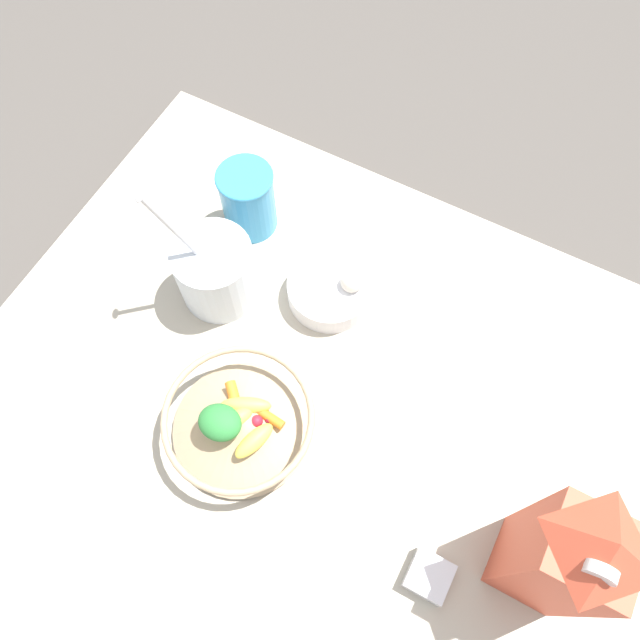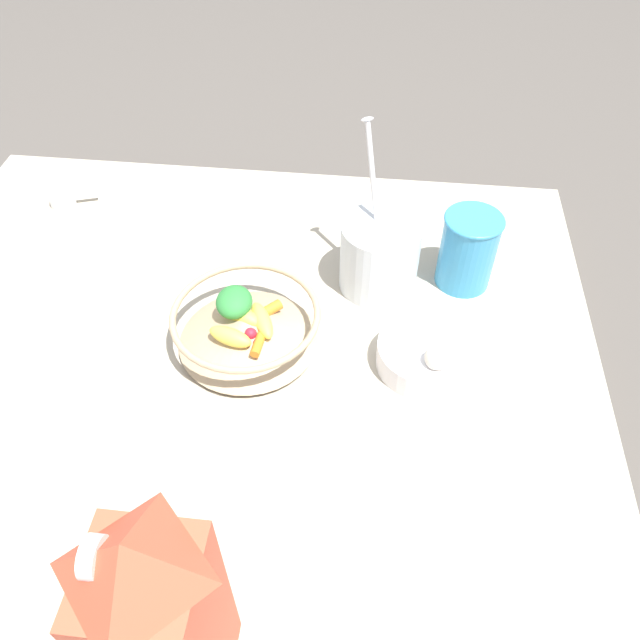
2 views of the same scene
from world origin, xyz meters
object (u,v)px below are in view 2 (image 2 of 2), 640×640
Objects in this scene: yogurt_tub at (380,253)px; spice_jar at (146,547)px; drinking_cup at (468,249)px; fruit_bowl at (246,325)px; garlic_bowl at (425,355)px; milk_carton at (160,618)px.

yogurt_tub is 4.84× the size of spice_jar.
yogurt_tub is 0.14m from drinking_cup.
fruit_bowl reaches higher than garlic_bowl.
garlic_bowl is (-0.31, 0.31, 0.01)m from spice_jar.
milk_carton is at bearing 34.23° from spice_jar.
milk_carton is at bearing 2.59° from fruit_bowl.
drinking_cup is at bearing 142.89° from spice_jar.
milk_carton is 0.19m from spice_jar.
fruit_bowl is 0.45m from milk_carton.
spice_jar is (0.50, -0.38, -0.05)m from drinking_cup.
yogurt_tub is at bearing -80.32° from drinking_cup.
garlic_bowl reaches higher than spice_jar.
milk_carton is 1.13× the size of yogurt_tub.
milk_carton is at bearing -26.33° from drinking_cup.
garlic_bowl is (0.16, 0.07, -0.04)m from yogurt_tub.
drinking_cup is at bearing 161.54° from garlic_bowl.
drinking_cup is at bearing 99.68° from yogurt_tub.
fruit_bowl is 0.37m from drinking_cup.
yogurt_tub is at bearing 153.22° from spice_jar.
fruit_bowl is 0.81× the size of yogurt_tub.
yogurt_tub is at bearing 129.56° from fruit_bowl.
milk_carton is 2.19× the size of garlic_bowl.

